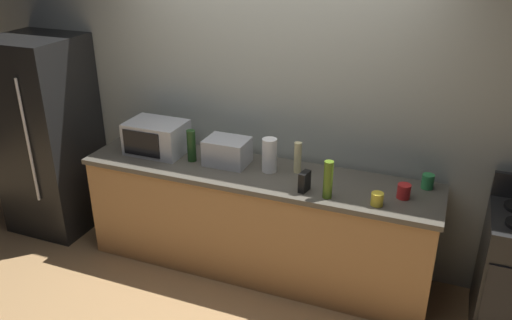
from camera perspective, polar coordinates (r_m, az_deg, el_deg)
The scene contains 14 objects.
ground_plane at distance 4.24m, azimuth -2.06°, elevation -14.54°, with size 8.00×8.00×0.00m, color #A87F51.
back_wall at distance 4.26m, azimuth 2.05°, elevation 6.42°, with size 6.40×0.10×2.70m, color #9EA399.
counter_run at distance 4.28m, azimuth -0.00°, elevation -6.70°, with size 2.84×0.64×0.90m.
refrigerator at distance 5.13m, azimuth -21.83°, elevation 2.48°, with size 0.72×0.73×1.80m.
microwave at distance 4.44m, azimuth -10.83°, elevation 2.45°, with size 0.48×0.35×0.27m.
toaster_oven at distance 4.17m, azimuth -3.16°, elevation 0.95°, with size 0.34×0.26×0.21m, color #B7BABF.
paper_towel_roll at distance 4.02m, azimuth 1.48°, elevation 0.53°, with size 0.12×0.12×0.27m, color white.
cordless_phone at distance 3.76m, azimuth 5.33°, elevation -2.36°, with size 0.05×0.11×0.15m, color black.
bottle_hand_soap at distance 4.03m, azimuth 4.59°, elevation 0.28°, with size 0.06×0.06×0.25m, color beige.
bottle_olive_oil at distance 3.66m, azimuth 7.90°, elevation -2.14°, with size 0.07×0.07×0.28m, color #4C6B19.
bottle_wine at distance 4.24m, azimuth -7.08°, elevation 1.57°, with size 0.07×0.07×0.26m, color #1E3F19.
mug_yellow at distance 3.67m, azimuth 13.12°, elevation -4.18°, with size 0.09×0.09×0.09m, color yellow.
mug_red at distance 3.81m, azimuth 15.88°, elevation -3.31°, with size 0.09×0.09×0.10m, color red.
mug_green at distance 4.00m, azimuth 18.29°, elevation -2.23°, with size 0.09×0.09×0.11m, color #2D8C47.
Camera 1 is at (1.35, -3.01, 2.66)m, focal length 36.54 mm.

